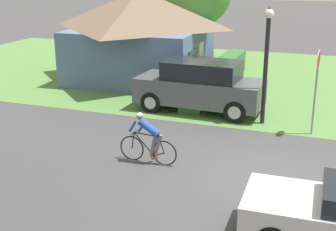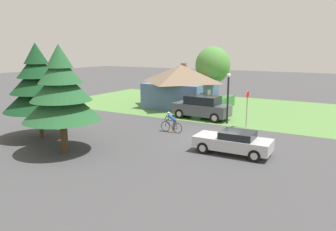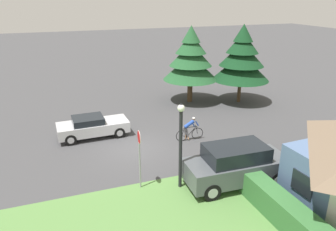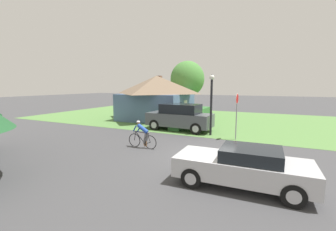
# 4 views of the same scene
# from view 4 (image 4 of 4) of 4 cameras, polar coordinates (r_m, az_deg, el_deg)

# --- Properties ---
(ground_plane) EXTENTS (140.00, 140.00, 0.00)m
(ground_plane) POSITION_cam_4_polar(r_m,az_deg,el_deg) (11.24, 9.62, -10.29)
(ground_plane) COLOR #424244
(grass_verge_right) EXTENTS (16.00, 36.00, 0.01)m
(grass_verge_right) POSITION_cam_4_polar(r_m,az_deg,el_deg) (23.44, 8.19, -0.85)
(grass_verge_right) COLOR #568442
(grass_verge_right) RESTS_ON ground
(cottage_house) EXTENTS (7.27, 6.99, 4.50)m
(cottage_house) POSITION_cam_4_polar(r_m,az_deg,el_deg) (23.16, -2.86, 4.82)
(cottage_house) COLOR slate
(cottage_house) RESTS_ON ground
(hedge_row) EXTENTS (8.93, 0.90, 1.13)m
(hedge_row) POSITION_cam_4_polar(r_m,az_deg,el_deg) (20.95, 6.36, -0.28)
(hedge_row) COLOR #387038
(hedge_row) RESTS_ON ground
(sedan_left_lane) EXTENTS (1.95, 4.49, 1.39)m
(sedan_left_lane) POSITION_cam_4_polar(r_m,az_deg,el_deg) (8.22, 18.47, -12.23)
(sedan_left_lane) COLOR #BCBCC1
(sedan_left_lane) RESTS_ON ground
(cyclist) EXTENTS (0.44, 1.82, 1.53)m
(cyclist) POSITION_cam_4_polar(r_m,az_deg,el_deg) (12.52, -6.52, -4.91)
(cyclist) COLOR black
(cyclist) RESTS_ON ground
(parked_suv_right) EXTENTS (2.18, 5.04, 2.04)m
(parked_suv_right) POSITION_cam_4_polar(r_m,az_deg,el_deg) (17.25, 2.99, -0.40)
(parked_suv_right) COLOR #4C5156
(parked_suv_right) RESTS_ON ground
(stop_sign) EXTENTS (0.64, 0.07, 2.94)m
(stop_sign) POSITION_cam_4_polar(r_m,az_deg,el_deg) (14.73, 17.07, 1.80)
(stop_sign) COLOR gray
(stop_sign) RESTS_ON ground
(street_lamp) EXTENTS (0.33, 0.33, 4.22)m
(street_lamp) POSITION_cam_4_polar(r_m,az_deg,el_deg) (15.63, 10.95, 4.32)
(street_lamp) COLOR black
(street_lamp) RESTS_ON ground
(deciduous_tree_right) EXTENTS (4.02, 4.02, 6.31)m
(deciduous_tree_right) POSITION_cam_4_polar(r_m,az_deg,el_deg) (27.17, 4.94, 9.22)
(deciduous_tree_right) COLOR #4C3823
(deciduous_tree_right) RESTS_ON ground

